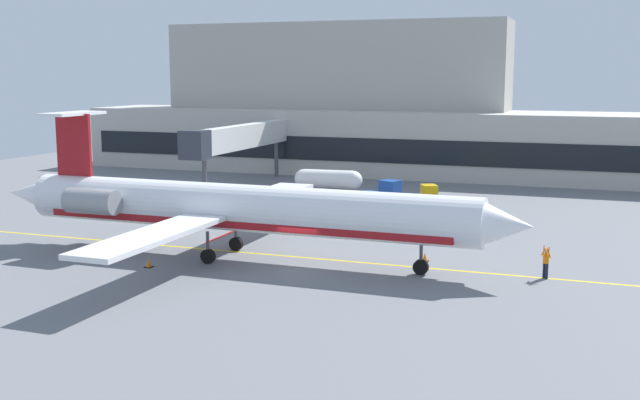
{
  "coord_description": "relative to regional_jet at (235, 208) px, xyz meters",
  "views": [
    {
      "loc": [
        16.7,
        -42.26,
        11.47
      ],
      "look_at": [
        -1.25,
        6.92,
        3.0
      ],
      "focal_mm": 43.63,
      "sensor_mm": 36.0,
      "label": 1
    }
  ],
  "objects": [
    {
      "name": "baggage_tug",
      "position": [
        7.6,
        19.81,
        -2.15
      ],
      "size": [
        3.42,
        2.92,
        2.4
      ],
      "color": "#E5B20C",
      "rests_on": "ground"
    },
    {
      "name": "regional_jet",
      "position": [
        0.0,
        0.0,
        0.0
      ],
      "size": [
        35.82,
        26.86,
        8.99
      ],
      "color": "white",
      "rests_on": "ground"
    },
    {
      "name": "safety_cone_bravo",
      "position": [
        -3.83,
        -3.99,
        -2.96
      ],
      "size": [
        0.47,
        0.47,
        0.55
      ],
      "color": "orange",
      "rests_on": "ground"
    },
    {
      "name": "ground",
      "position": [
        4.76,
        -0.93,
        -3.25
      ],
      "size": [
        120.0,
        120.0,
        0.11
      ],
      "color": "slate"
    },
    {
      "name": "marshaller",
      "position": [
        18.79,
        1.5,
        -2.25
      ],
      "size": [
        0.62,
        0.68,
        1.89
      ],
      "color": "#191E33",
      "rests_on": "ground"
    },
    {
      "name": "safety_cone_alpha",
      "position": [
        11.47,
        3.15,
        -2.96
      ],
      "size": [
        0.47,
        0.47,
        0.55
      ],
      "color": "orange",
      "rests_on": "ground"
    },
    {
      "name": "jet_bridge_west",
      "position": [
        -13.3,
        27.74,
        1.91
      ],
      "size": [
        2.4,
        21.16,
        6.5
      ],
      "color": "silver",
      "rests_on": "ground"
    },
    {
      "name": "fuel_tank",
      "position": [
        -3.69,
        28.05,
        -1.93
      ],
      "size": [
        6.84,
        2.27,
        2.25
      ],
      "color": "white",
      "rests_on": "ground"
    },
    {
      "name": "pushback_tractor",
      "position": [
        3.16,
        23.94,
        -2.24
      ],
      "size": [
        4.3,
        3.02,
        2.12
      ],
      "color": "#1E4CB2",
      "rests_on": "ground"
    },
    {
      "name": "safety_cone_charlie",
      "position": [
        -9.7,
        3.16,
        -2.96
      ],
      "size": [
        0.47,
        0.47,
        0.55
      ],
      "color": "orange",
      "rests_on": "ground"
    },
    {
      "name": "terminal_building",
      "position": [
        -4.3,
        45.75,
        3.54
      ],
      "size": [
        75.8,
        12.64,
        17.64
      ],
      "color": "#B7B2A8",
      "rests_on": "ground"
    }
  ]
}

